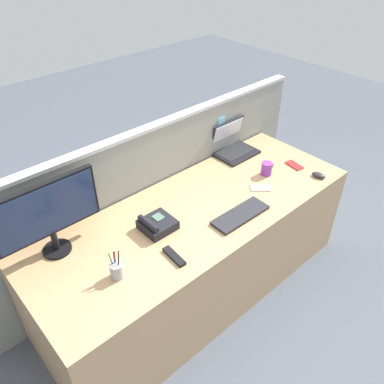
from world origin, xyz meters
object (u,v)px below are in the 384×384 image
coffee_mug (267,168)px  cell_phone_white_slab (260,188)px  desktop_monitor (47,213)px  desk_phone (157,224)px  pen_cup (117,270)px  tv_remote (174,256)px  laptop (232,145)px  cell_phone_red_case (294,165)px  computer_mouse_right_hand (319,175)px  keyboard_main (240,215)px

coffee_mug → cell_phone_white_slab: bearing=-152.4°
desktop_monitor → desk_phone: size_ratio=3.06×
pen_cup → tv_remote: pen_cup is taller
laptop → cell_phone_red_case: (0.20, -0.46, -0.06)m
cell_phone_red_case → cell_phone_white_slab: (-0.41, -0.02, 0.00)m
computer_mouse_right_hand → cell_phone_red_case: bearing=79.8°
pen_cup → laptop: bearing=19.5°
keyboard_main → computer_mouse_right_hand: 0.75m
tv_remote → laptop: bearing=32.3°
keyboard_main → computer_mouse_right_hand: computer_mouse_right_hand is taller
cell_phone_red_case → tv_remote: (-1.28, -0.13, 0.01)m
desk_phone → coffee_mug: (0.96, -0.06, 0.01)m
tv_remote → pen_cup: bearing=166.8°
desk_phone → cell_phone_red_case: bearing=-6.1°
desk_phone → cell_phone_white_slab: (0.79, -0.15, -0.03)m
keyboard_main → cell_phone_white_slab: size_ratio=2.89×
tv_remote → desk_phone: bearing=76.9°
laptop → pen_cup: laptop is taller
desktop_monitor → laptop: bearing=3.3°
desktop_monitor → cell_phone_white_slab: desktop_monitor is taller
laptop → computer_mouse_right_hand: laptop is taller
computer_mouse_right_hand → tv_remote: 1.29m
cell_phone_red_case → tv_remote: 1.29m
laptop → pen_cup: (-1.39, -0.49, -0.01)m
cell_phone_red_case → laptop: bearing=122.5°
pen_cup → tv_remote: bearing=-17.1°
laptop → cell_phone_white_slab: 0.53m
tv_remote → coffee_mug: (1.04, 0.20, 0.04)m
coffee_mug → laptop: bearing=83.7°
computer_mouse_right_hand → pen_cup: (-1.60, 0.18, 0.03)m
cell_phone_white_slab → desk_phone: bearing=121.9°
cell_phone_red_case → coffee_mug: bearing=172.7°
cell_phone_white_slab → desktop_monitor: bearing=116.1°
computer_mouse_right_hand → cell_phone_red_case: computer_mouse_right_hand is taller
keyboard_main → pen_cup: pen_cup is taller
pen_cup → coffee_mug: (1.35, 0.10, -0.00)m
pen_cup → cell_phone_red_case: 1.59m
keyboard_main → cell_phone_red_case: bearing=10.8°
cell_phone_red_case → keyboard_main: bearing=-161.4°
coffee_mug → keyboard_main: bearing=-158.1°
laptop → desk_phone: size_ratio=1.67×
laptop → cell_phone_white_slab: (-0.21, -0.48, -0.06)m
keyboard_main → coffee_mug: (0.50, 0.20, 0.04)m
computer_mouse_right_hand → keyboard_main: bearing=162.7°
desktop_monitor → keyboard_main: bearing=-26.7°
laptop → coffee_mug: bearing=-96.3°
keyboard_main → cell_phone_red_case: 0.75m
tv_remote → cell_phone_red_case: bearing=9.4°
desk_phone → tv_remote: desk_phone is taller
coffee_mug → tv_remote: bearing=-169.3°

